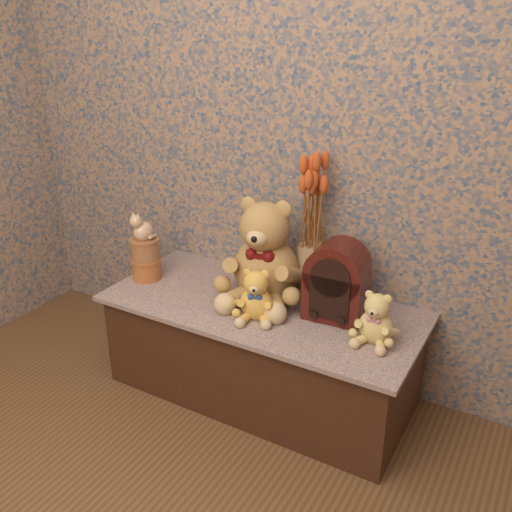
# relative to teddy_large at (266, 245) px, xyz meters

# --- Properties ---
(display_shelf) EXTENTS (1.34, 0.61, 0.44)m
(display_shelf) POSITION_rel_teddy_large_xyz_m (0.02, -0.08, -0.46)
(display_shelf) COLOR #384872
(display_shelf) RESTS_ON ground
(teddy_large) EXTENTS (0.44, 0.50, 0.48)m
(teddy_large) POSITION_rel_teddy_large_xyz_m (0.00, 0.00, 0.00)
(teddy_large) COLOR olive
(teddy_large) RESTS_ON display_shelf
(teddy_medium) EXTENTS (0.24, 0.26, 0.23)m
(teddy_medium) POSITION_rel_teddy_large_xyz_m (0.05, -0.17, -0.13)
(teddy_medium) COLOR #D08A3A
(teddy_medium) RESTS_ON display_shelf
(teddy_small) EXTENTS (0.17, 0.20, 0.22)m
(teddy_small) POSITION_rel_teddy_large_xyz_m (0.53, -0.11, -0.13)
(teddy_small) COLOR #DCB668
(teddy_small) RESTS_ON display_shelf
(cathedral_radio) EXTENTS (0.24, 0.18, 0.32)m
(cathedral_radio) POSITION_rel_teddy_large_xyz_m (0.32, -0.01, -0.08)
(cathedral_radio) COLOR #3C110A
(cathedral_radio) RESTS_ON display_shelf
(ceramic_vase) EXTENTS (0.16, 0.16, 0.22)m
(ceramic_vase) POSITION_rel_teddy_large_xyz_m (0.16, 0.11, -0.13)
(ceramic_vase) COLOR tan
(ceramic_vase) RESTS_ON display_shelf
(dried_stalks) EXTENTS (0.28, 0.28, 0.41)m
(dried_stalks) POSITION_rel_teddy_large_xyz_m (0.16, 0.11, 0.19)
(dried_stalks) COLOR #C94E20
(dried_stalks) RESTS_ON ceramic_vase
(biscuit_tin_lower) EXTENTS (0.16, 0.16, 0.09)m
(biscuit_tin_lower) POSITION_rel_teddy_large_xyz_m (-0.56, -0.12, -0.19)
(biscuit_tin_lower) COLOR gold
(biscuit_tin_lower) RESTS_ON display_shelf
(biscuit_tin_upper) EXTENTS (0.14, 0.14, 0.10)m
(biscuit_tin_upper) POSITION_rel_teddy_large_xyz_m (-0.56, -0.12, -0.09)
(biscuit_tin_upper) COLOR tan
(biscuit_tin_upper) RESTS_ON biscuit_tin_lower
(cat_figurine) EXTENTS (0.12, 0.13, 0.14)m
(cat_figurine) POSITION_rel_teddy_large_xyz_m (-0.56, -0.12, 0.02)
(cat_figurine) COLOR silver
(cat_figurine) RESTS_ON biscuit_tin_upper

